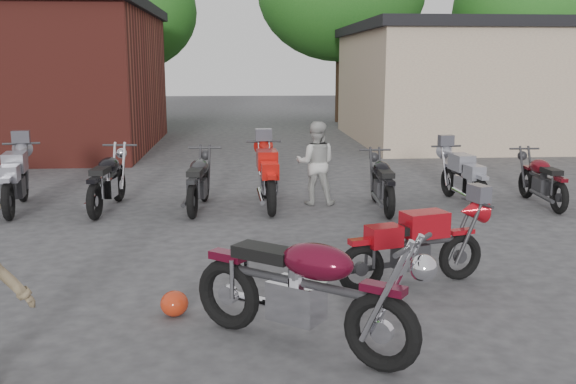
{
  "coord_description": "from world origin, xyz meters",
  "views": [
    {
      "loc": [
        -0.33,
        -5.82,
        2.53
      ],
      "look_at": [
        0.28,
        2.25,
        0.9
      ],
      "focal_mm": 40.0,
      "sensor_mm": 36.0,
      "label": 1
    }
  ],
  "objects_px": {
    "helmet": "(174,304)",
    "row_bike_5": "(382,179)",
    "row_bike_6": "(464,175)",
    "person_light": "(316,163)",
    "row_bike_4": "(268,173)",
    "row_bike_1": "(15,176)",
    "row_bike_3": "(199,178)",
    "vintage_motorcycle": "(304,282)",
    "row_bike_7": "(542,177)",
    "sportbike": "(416,242)",
    "row_bike_2": "(107,177)"
  },
  "relations": [
    {
      "from": "helmet",
      "to": "row_bike_5",
      "type": "bearing_deg",
      "value": 55.68
    },
    {
      "from": "row_bike_5",
      "to": "row_bike_6",
      "type": "xyz_separation_m",
      "value": [
        1.57,
        0.34,
        0.01
      ]
    },
    {
      "from": "person_light",
      "to": "row_bike_4",
      "type": "distance_m",
      "value": 0.9
    },
    {
      "from": "row_bike_1",
      "to": "row_bike_5",
      "type": "distance_m",
      "value": 6.38
    },
    {
      "from": "row_bike_5",
      "to": "row_bike_3",
      "type": "bearing_deg",
      "value": 87.82
    },
    {
      "from": "vintage_motorcycle",
      "to": "helmet",
      "type": "relative_size",
      "value": 7.76
    },
    {
      "from": "row_bike_4",
      "to": "row_bike_6",
      "type": "relative_size",
      "value": 1.11
    },
    {
      "from": "helmet",
      "to": "row_bike_7",
      "type": "xyz_separation_m",
      "value": [
        6.1,
        4.74,
        0.39
      ]
    },
    {
      "from": "person_light",
      "to": "row_bike_6",
      "type": "bearing_deg",
      "value": -174.58
    },
    {
      "from": "sportbike",
      "to": "helmet",
      "type": "height_order",
      "value": "sportbike"
    },
    {
      "from": "person_light",
      "to": "row_bike_6",
      "type": "relative_size",
      "value": 0.81
    },
    {
      "from": "helmet",
      "to": "row_bike_1",
      "type": "relative_size",
      "value": 0.14
    },
    {
      "from": "sportbike",
      "to": "row_bike_6",
      "type": "bearing_deg",
      "value": 47.94
    },
    {
      "from": "sportbike",
      "to": "row_bike_3",
      "type": "xyz_separation_m",
      "value": [
        -2.72,
        4.18,
        0.03
      ]
    },
    {
      "from": "row_bike_3",
      "to": "row_bike_4",
      "type": "height_order",
      "value": "row_bike_4"
    },
    {
      "from": "person_light",
      "to": "row_bike_7",
      "type": "xyz_separation_m",
      "value": [
        4.05,
        -0.41,
        -0.23
      ]
    },
    {
      "from": "person_light",
      "to": "row_bike_2",
      "type": "distance_m",
      "value": 3.69
    },
    {
      "from": "sportbike",
      "to": "row_bike_3",
      "type": "bearing_deg",
      "value": 106.67
    },
    {
      "from": "person_light",
      "to": "row_bike_3",
      "type": "relative_size",
      "value": 0.79
    },
    {
      "from": "row_bike_2",
      "to": "row_bike_6",
      "type": "height_order",
      "value": "row_bike_2"
    },
    {
      "from": "row_bike_2",
      "to": "row_bike_5",
      "type": "xyz_separation_m",
      "value": [
        4.78,
        -0.33,
        -0.05
      ]
    },
    {
      "from": "row_bike_2",
      "to": "row_bike_7",
      "type": "xyz_separation_m",
      "value": [
        7.72,
        -0.22,
        -0.06
      ]
    },
    {
      "from": "row_bike_4",
      "to": "row_bike_5",
      "type": "relative_size",
      "value": 1.13
    },
    {
      "from": "person_light",
      "to": "row_bike_3",
      "type": "bearing_deg",
      "value": 16.66
    },
    {
      "from": "row_bike_1",
      "to": "row_bike_4",
      "type": "bearing_deg",
      "value": -99.79
    },
    {
      "from": "row_bike_7",
      "to": "row_bike_3",
      "type": "bearing_deg",
      "value": 89.39
    },
    {
      "from": "row_bike_2",
      "to": "row_bike_6",
      "type": "relative_size",
      "value": 1.08
    },
    {
      "from": "row_bike_3",
      "to": "row_bike_7",
      "type": "bearing_deg",
      "value": -86.18
    },
    {
      "from": "helmet",
      "to": "row_bike_6",
      "type": "bearing_deg",
      "value": 46.37
    },
    {
      "from": "vintage_motorcycle",
      "to": "row_bike_3",
      "type": "bearing_deg",
      "value": 139.55
    },
    {
      "from": "vintage_motorcycle",
      "to": "person_light",
      "type": "xyz_separation_m",
      "value": [
        0.82,
        6.03,
        0.11
      ]
    },
    {
      "from": "sportbike",
      "to": "row_bike_4",
      "type": "height_order",
      "value": "row_bike_4"
    },
    {
      "from": "person_light",
      "to": "row_bike_7",
      "type": "bearing_deg",
      "value": -176.44
    },
    {
      "from": "row_bike_1",
      "to": "row_bike_5",
      "type": "relative_size",
      "value": 1.13
    },
    {
      "from": "helmet",
      "to": "row_bike_4",
      "type": "bearing_deg",
      "value": 76.83
    },
    {
      "from": "person_light",
      "to": "row_bike_4",
      "type": "bearing_deg",
      "value": 18.22
    },
    {
      "from": "row_bike_2",
      "to": "row_bike_4",
      "type": "height_order",
      "value": "row_bike_4"
    },
    {
      "from": "row_bike_4",
      "to": "row_bike_6",
      "type": "height_order",
      "value": "row_bike_4"
    },
    {
      "from": "row_bike_4",
      "to": "row_bike_5",
      "type": "bearing_deg",
      "value": -102.95
    },
    {
      "from": "row_bike_1",
      "to": "row_bike_7",
      "type": "relative_size",
      "value": 1.15
    },
    {
      "from": "row_bike_6",
      "to": "row_bike_7",
      "type": "distance_m",
      "value": 1.38
    },
    {
      "from": "row_bike_7",
      "to": "row_bike_4",
      "type": "bearing_deg",
      "value": 87.54
    },
    {
      "from": "helmet",
      "to": "row_bike_1",
      "type": "height_order",
      "value": "row_bike_1"
    },
    {
      "from": "row_bike_4",
      "to": "row_bike_3",
      "type": "bearing_deg",
      "value": 94.2
    },
    {
      "from": "sportbike",
      "to": "row_bike_7",
      "type": "distance_m",
      "value": 5.3
    },
    {
      "from": "row_bike_6",
      "to": "person_light",
      "type": "bearing_deg",
      "value": 81.07
    },
    {
      "from": "person_light",
      "to": "row_bike_4",
      "type": "height_order",
      "value": "person_light"
    },
    {
      "from": "helmet",
      "to": "row_bike_6",
      "type": "distance_m",
      "value": 6.87
    },
    {
      "from": "helmet",
      "to": "row_bike_4",
      "type": "distance_m",
      "value": 5.17
    },
    {
      "from": "row_bike_7",
      "to": "person_light",
      "type": "bearing_deg",
      "value": 84.93
    }
  ]
}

